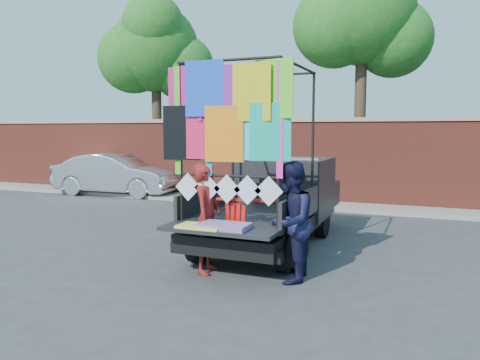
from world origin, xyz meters
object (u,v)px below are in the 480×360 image
at_px(pickup_truck, 279,200).
at_px(man, 290,222).
at_px(woman, 207,218).
at_px(sedan, 116,174).

bearing_deg(pickup_truck, man, -68.63).
bearing_deg(man, woman, -93.65).
relative_size(pickup_truck, man, 2.92).
height_order(sedan, woman, woman).
bearing_deg(woman, pickup_truck, -15.25).
bearing_deg(woman, sedan, 38.59).
bearing_deg(sedan, woman, -139.23).
bearing_deg(sedan, man, -133.84).
distance_m(woman, man, 1.33).
bearing_deg(pickup_truck, woman, -98.35).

